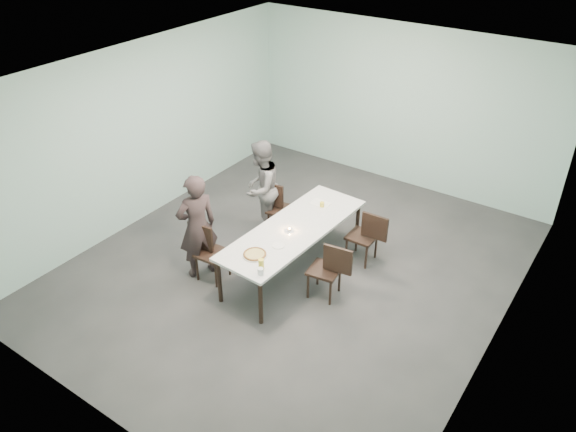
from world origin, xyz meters
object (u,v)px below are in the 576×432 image
Objects in this scene: chair_near_right at (330,268)px; water_tumbler at (260,271)px; tealight at (289,230)px; chair_far_left at (278,205)px; amber_tumbler at (322,205)px; pizza at (255,254)px; chair_near_left at (208,248)px; table at (294,231)px; diner_near at (197,226)px; side_plate at (278,245)px; diner_far at (261,188)px; beer_glass at (261,264)px; chair_far_right at (367,234)px.

chair_near_right is 9.67× the size of water_tumbler.
chair_near_right is at bearing -9.78° from tealight.
amber_tumbler is at bearing -8.75° from chair_far_left.
water_tumbler is 1.12× the size of amber_tumbler.
pizza is (-0.82, -0.63, 0.27)m from chair_near_right.
chair_near_left is 0.94m from pizza.
table is 1.41m from diner_near.
amber_tumbler is (-0.06, 1.25, 0.04)m from side_plate.
diner_near reaches higher than water_tumbler.
diner_near is 1.40m from water_tumbler.
diner_far is 10.71× the size of beer_glass.
diner_far is (-0.25, -0.11, 0.30)m from chair_far_left.
beer_glass reaches higher than chair_near_right.
pizza is 0.42m from water_tumbler.
amber_tumbler is at bearing 87.83° from tealight.
tealight is (-0.81, -0.91, 0.27)m from chair_far_right.
beer_glass is (-0.60, -1.87, 0.32)m from chair_far_right.
chair_near_left is 2.41m from chair_far_right.
chair_near_right is at bearing 37.75° from pizza.
chair_near_right is 4.83× the size of side_plate.
water_tumbler is at bearing -19.12° from chair_near_left.
water_tumbler is (1.37, -0.30, -0.03)m from diner_near.
water_tumbler reaches higher than pizza.
chair_near_right is 1.00× the size of chair_far_right.
beer_glass is 2.68× the size of tealight.
table is 0.83m from chair_near_right.
tealight is (-0.21, 0.96, -0.05)m from beer_glass.
diner_near is at bearing -10.13° from diner_far.
chair_far_left is 0.53× the size of diner_near.
chair_near_right is at bearing 21.11° from side_plate.
tealight reaches higher than pizza.
tealight reaches higher than table.
diner_far is (-1.87, -0.18, 0.30)m from chair_far_right.
chair_far_left is 2.56× the size of pizza.
amber_tumbler reaches higher than tealight.
tealight is at bearing 33.54° from chair_near_left.
chair_far_left is at bearing 115.54° from pizza.
chair_near_left is at bearing 118.94° from diner_near.
chair_far_left is at bearing 80.68° from chair_near_left.
tealight is at bearing 102.48° from beer_glass.
chair_far_left is at bearing 133.81° from tealight.
table is at bearing 37.03° from chair_near_left.
pizza is 1.62m from amber_tumbler.
chair_near_left is 10.88× the size of amber_tumbler.
pizza is 2.27× the size of beer_glass.
diner_near is 29.41× the size of tealight.
chair_near_right is at bearing 133.63° from diner_near.
diner_far is 28.68× the size of tealight.
chair_near_right is 10.88× the size of amber_tumbler.
table is 3.04× the size of chair_far_left.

